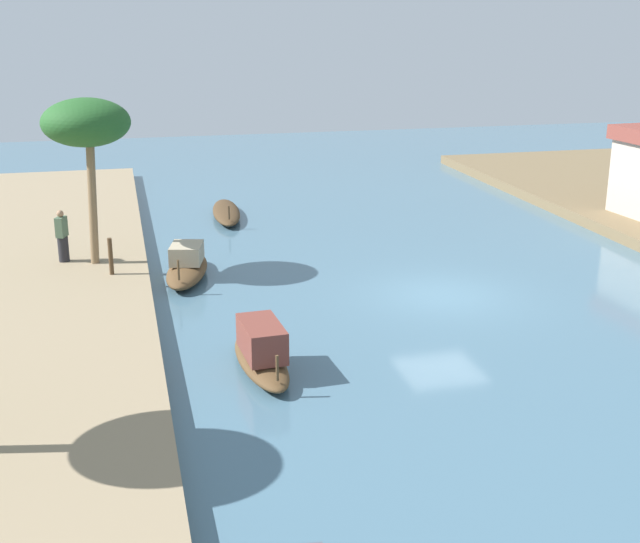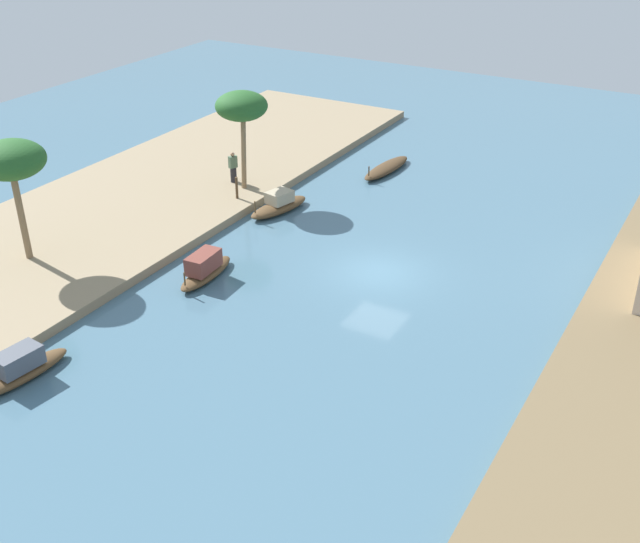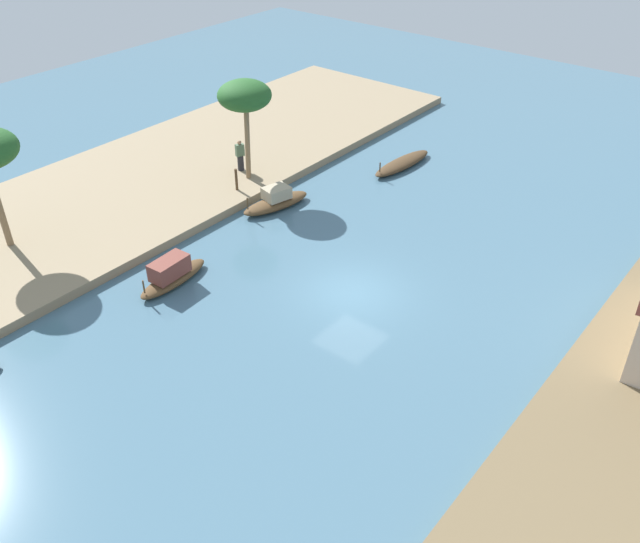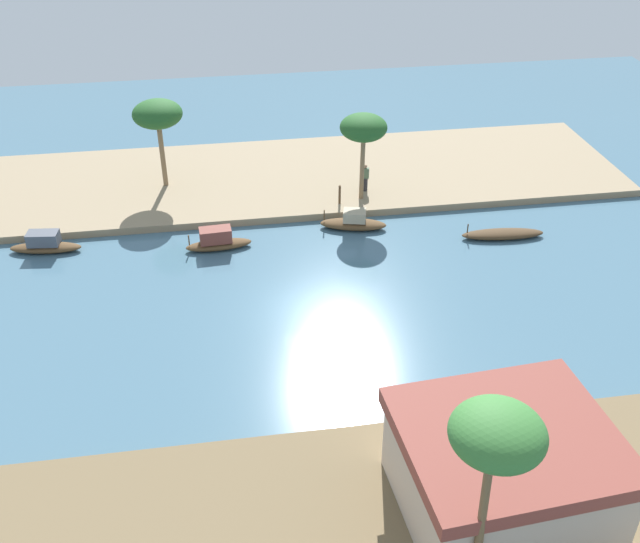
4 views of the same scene
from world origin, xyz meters
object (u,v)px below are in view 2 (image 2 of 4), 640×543
object	(u,v)px
person_on_near_bank	(233,168)
mooring_post	(237,188)
sampan_upstream_small	(386,168)
palm_tree_left_far	(11,161)
sampan_near_left_bank	(205,269)
palm_tree_left_near	(241,107)
sampan_with_tall_canopy	(20,369)
sampan_with_red_awning	(279,205)

from	to	relation	value
person_on_near_bank	mooring_post	size ratio (longest dim) A/B	1.47
sampan_upstream_small	person_on_near_bank	world-z (taller)	person_on_near_bank
palm_tree_left_far	mooring_post	bearing A→B (deg)	157.76
sampan_near_left_bank	palm_tree_left_far	distance (m)	9.37
person_on_near_bank	palm_tree_left_far	distance (m)	13.04
mooring_post	palm_tree_left_far	xyz separation A→B (m)	(10.33, -4.22, 4.00)
sampan_upstream_small	palm_tree_left_far	bearing A→B (deg)	-21.13
palm_tree_left_near	palm_tree_left_far	size ratio (longest dim) A/B	0.97
sampan_near_left_bank	mooring_post	bearing A→B (deg)	-158.72
sampan_with_tall_canopy	palm_tree_left_near	bearing A→B (deg)	-164.96
person_on_near_bank	palm_tree_left_near	distance (m)	3.87
sampan_near_left_bank	sampan_with_tall_canopy	bearing A→B (deg)	-10.65
palm_tree_left_near	person_on_near_bank	bearing A→B (deg)	-112.11
sampan_near_left_bank	sampan_with_red_awning	bearing A→B (deg)	-175.74
sampan_with_red_awning	sampan_with_tall_canopy	distance (m)	17.11
sampan_with_tall_canopy	palm_tree_left_far	size ratio (longest dim) A/B	0.72
sampan_near_left_bank	person_on_near_bank	xyz separation A→B (m)	(-9.25, -4.95, 0.74)
sampan_with_red_awning	mooring_post	distance (m)	2.47
sampan_with_tall_canopy	person_on_near_bank	xyz separation A→B (m)	(-18.56, -3.81, 0.78)
sampan_near_left_bank	palm_tree_left_far	world-z (taller)	palm_tree_left_far
mooring_post	sampan_upstream_small	bearing A→B (deg)	151.08
sampan_with_red_awning	person_on_near_bank	distance (m)	4.22
sampan_near_left_bank	palm_tree_left_near	world-z (taller)	palm_tree_left_near
sampan_near_left_bank	mooring_post	size ratio (longest dim) A/B	3.14
sampan_with_red_awning	palm_tree_left_near	world-z (taller)	palm_tree_left_near
mooring_post	palm_tree_left_far	world-z (taller)	palm_tree_left_far
sampan_with_tall_canopy	mooring_post	bearing A→B (deg)	-165.77
sampan_with_tall_canopy	palm_tree_left_far	xyz separation A→B (m)	(-6.38, -6.52, 4.57)
palm_tree_left_near	palm_tree_left_far	world-z (taller)	palm_tree_left_far
sampan_with_tall_canopy	palm_tree_left_far	bearing A→B (deg)	-127.98
palm_tree_left_near	sampan_with_tall_canopy	bearing A→B (deg)	8.64
sampan_with_red_awning	palm_tree_left_near	bearing A→B (deg)	-96.83
sampan_with_red_awning	sampan_upstream_small	xyz separation A→B (m)	(-8.11, 2.34, -0.17)
sampan_upstream_small	palm_tree_left_far	world-z (taller)	palm_tree_left_far
sampan_with_red_awning	palm_tree_left_near	distance (m)	5.43
person_on_near_bank	sampan_upstream_small	bearing A→B (deg)	158.31
mooring_post	palm_tree_left_near	size ratio (longest dim) A/B	0.22
palm_tree_left_far	palm_tree_left_near	bearing A→B (deg)	162.22
sampan_near_left_bank	sampan_upstream_small	distance (m)	15.96
palm_tree_left_far	person_on_near_bank	bearing A→B (deg)	167.44
person_on_near_bank	palm_tree_left_near	size ratio (longest dim) A/B	0.32
sampan_near_left_bank	palm_tree_left_near	size ratio (longest dim) A/B	0.69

